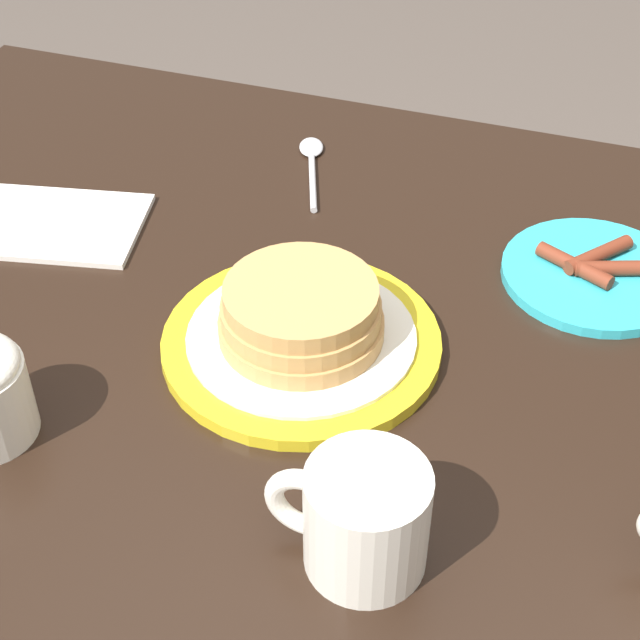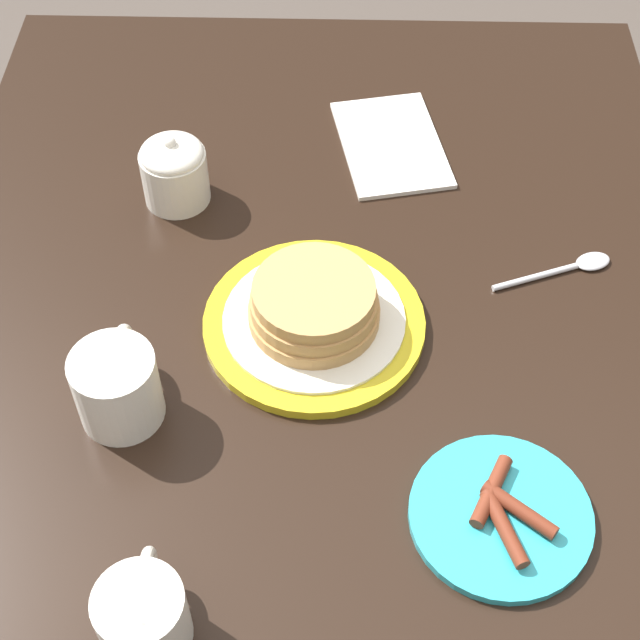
{
  "view_description": "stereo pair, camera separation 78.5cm",
  "coord_description": "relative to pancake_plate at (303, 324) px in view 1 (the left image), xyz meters",
  "views": [
    {
      "loc": [
        -0.19,
        0.58,
        1.32
      ],
      "look_at": [
        0.01,
        -0.01,
        0.8
      ],
      "focal_mm": 55.0,
      "sensor_mm": 36.0,
      "label": 1
    },
    {
      "loc": [
        -0.63,
        -0.02,
        1.57
      ],
      "look_at": [
        0.01,
        -0.01,
        0.8
      ],
      "focal_mm": 55.0,
      "sensor_mm": 36.0,
      "label": 2
    }
  ],
  "objects": [
    {
      "name": "spoon",
      "position": [
        0.09,
        -0.28,
        -0.02
      ],
      "size": [
        0.07,
        0.14,
        0.01
      ],
      "color": "silver",
      "rests_on": "dining_table"
    },
    {
      "name": "pancake_plate",
      "position": [
        0.0,
        0.0,
        0.0
      ],
      "size": [
        0.24,
        0.24,
        0.07
      ],
      "color": "gold",
      "rests_on": "dining_table"
    },
    {
      "name": "coffee_mug",
      "position": [
        -0.11,
        0.19,
        0.02
      ],
      "size": [
        0.11,
        0.08,
        0.08
      ],
      "color": "silver",
      "rests_on": "dining_table"
    },
    {
      "name": "dining_table",
      "position": [
        -0.02,
        0.0,
        -0.16
      ],
      "size": [
        1.18,
        0.86,
        0.77
      ],
      "color": "black",
      "rests_on": "ground_plane"
    },
    {
      "name": "napkin",
      "position": [
        0.29,
        -0.08,
        -0.02
      ],
      "size": [
        0.2,
        0.16,
        0.01
      ],
      "color": "silver",
      "rests_on": "dining_table"
    },
    {
      "name": "side_plate_bacon",
      "position": [
        -0.22,
        -0.17,
        -0.02
      ],
      "size": [
        0.17,
        0.17,
        0.02
      ],
      "color": "#2DADBC",
      "rests_on": "dining_table"
    }
  ]
}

